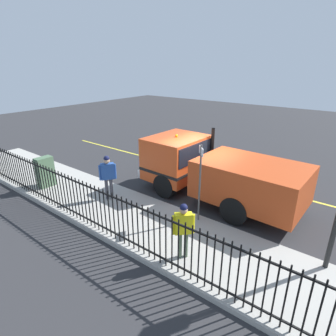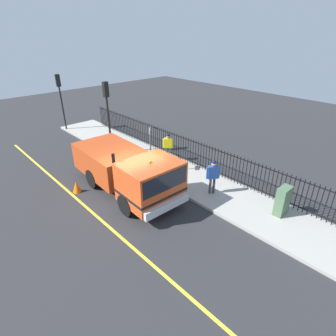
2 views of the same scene
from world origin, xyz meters
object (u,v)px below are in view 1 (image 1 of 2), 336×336
object	(u,v)px
utility_cabinet	(45,172)
work_truck	(210,168)
street_sign	(200,175)
traffic_cone	(270,187)
pedestrian_distant	(183,225)
worker_standing	(108,173)

from	to	relation	value
utility_cabinet	work_truck	bearing A→B (deg)	120.98
work_truck	street_sign	xyz separation A→B (m)	(1.87, 0.69, 0.48)
traffic_cone	utility_cabinet	bearing A→B (deg)	-55.08
pedestrian_distant	utility_cabinet	world-z (taller)	pedestrian_distant
traffic_cone	street_sign	xyz separation A→B (m)	(3.72, -1.15, 1.44)
worker_standing	pedestrian_distant	size ratio (longest dim) A/B	1.08
traffic_cone	street_sign	size ratio (longest dim) A/B	0.22
pedestrian_distant	worker_standing	bearing A→B (deg)	-59.57
utility_cabinet	street_sign	xyz separation A→B (m)	(-1.61, 6.49, 0.97)
work_truck	pedestrian_distant	world-z (taller)	work_truck
utility_cabinet	traffic_cone	world-z (taller)	utility_cabinet
worker_standing	utility_cabinet	xyz separation A→B (m)	(0.84, -2.98, -0.42)
pedestrian_distant	traffic_cone	world-z (taller)	pedestrian_distant
work_truck	worker_standing	size ratio (longest dim) A/B	3.69
worker_standing	street_sign	distance (m)	3.63
work_truck	pedestrian_distant	bearing A→B (deg)	-158.08
worker_standing	street_sign	world-z (taller)	street_sign
utility_cabinet	street_sign	bearing A→B (deg)	103.92
pedestrian_distant	street_sign	distance (m)	2.05
pedestrian_distant	street_sign	world-z (taller)	street_sign
work_truck	traffic_cone	world-z (taller)	work_truck
work_truck	traffic_cone	size ratio (longest dim) A/B	10.98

